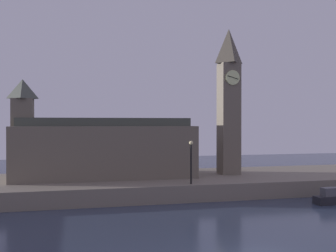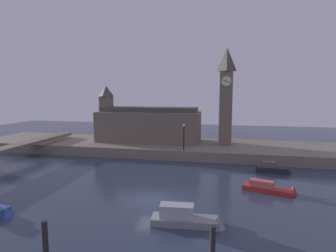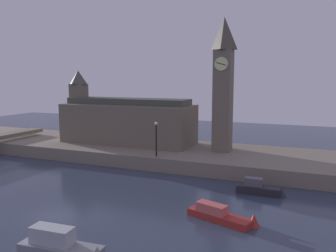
% 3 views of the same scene
% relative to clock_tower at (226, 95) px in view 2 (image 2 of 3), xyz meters
% --- Properties ---
extents(ground_plane, '(120.00, 120.00, 0.00)m').
position_rel_clock_tower_xyz_m(ground_plane, '(-6.74, -20.54, -9.42)').
color(ground_plane, '#2D384C').
extents(far_embankment, '(70.00, 12.00, 1.50)m').
position_rel_clock_tower_xyz_m(far_embankment, '(-6.74, -0.54, -8.67)').
color(far_embankment, slate).
rests_on(far_embankment, ground).
extents(clock_tower, '(2.19, 2.24, 15.28)m').
position_rel_clock_tower_xyz_m(clock_tower, '(0.00, 0.00, 0.00)').
color(clock_tower, '#6B6051').
rests_on(clock_tower, far_embankment).
extents(parliament_hall, '(17.50, 6.32, 9.51)m').
position_rel_clock_tower_xyz_m(parliament_hall, '(-13.28, 0.57, -5.04)').
color(parliament_hall, '#6B6051').
rests_on(parliament_hall, far_embankment).
extents(streetlamp, '(0.36, 0.36, 3.79)m').
position_rel_clock_tower_xyz_m(streetlamp, '(-5.84, -5.65, -5.55)').
color(streetlamp, black).
rests_on(streetlamp, far_embankment).
extents(mooring_post_left, '(0.35, 0.35, 2.22)m').
position_rel_clock_tower_xyz_m(mooring_post_left, '(-10.59, -30.30, -8.31)').
color(mooring_post_left, '#252525').
rests_on(mooring_post_left, ground).
extents(mooring_post_right, '(0.33, 0.33, 2.27)m').
position_rel_clock_tower_xyz_m(mooring_post_right, '(-0.77, -28.98, -8.29)').
color(mooring_post_right, '#252525').
rests_on(mooring_post_right, ground).
extents(boat_barge_dark, '(4.22, 1.16, 1.48)m').
position_rel_clock_tower_xyz_m(boat_barge_dark, '(6.04, -9.59, -8.95)').
color(boat_barge_dark, '#232328').
rests_on(boat_barge_dark, ground).
extents(boat_cruiser_grey, '(5.73, 1.86, 1.82)m').
position_rel_clock_tower_xyz_m(boat_cruiser_grey, '(-2.52, -24.74, -8.93)').
color(boat_cruiser_grey, gray).
rests_on(boat_cruiser_grey, ground).
extents(boat_dinghy_red, '(5.55, 2.63, 1.48)m').
position_rel_clock_tower_xyz_m(boat_dinghy_red, '(4.62, -16.57, -9.04)').
color(boat_dinghy_red, maroon).
rests_on(boat_dinghy_red, ground).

